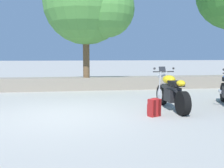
# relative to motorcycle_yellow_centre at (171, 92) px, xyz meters

# --- Properties ---
(ground_plane) EXTENTS (120.00, 120.00, 0.00)m
(ground_plane) POSITION_rel_motorcycle_yellow_centre_xyz_m (-3.08, -0.34, -0.49)
(ground_plane) COLOR #A3A099
(stone_wall) EXTENTS (36.00, 0.80, 0.55)m
(stone_wall) POSITION_rel_motorcycle_yellow_centre_xyz_m (-3.08, 4.46, -0.21)
(stone_wall) COLOR gray
(stone_wall) RESTS_ON ground
(motorcycle_yellow_centre) EXTENTS (0.67, 2.06, 1.18)m
(motorcycle_yellow_centre) POSITION_rel_motorcycle_yellow_centre_xyz_m (0.00, 0.00, 0.00)
(motorcycle_yellow_centre) COLOR black
(motorcycle_yellow_centre) RESTS_ON ground
(rider_backpack) EXTENTS (0.35, 0.33, 0.47)m
(rider_backpack) POSITION_rel_motorcycle_yellow_centre_xyz_m (-0.72, -0.73, -0.24)
(rider_backpack) COLOR #A31E1E
(rider_backpack) RESTS_ON ground
(leafy_tree_far_left) EXTENTS (3.75, 3.57, 4.98)m
(leafy_tree_far_left) POSITION_rel_motorcycle_yellow_centre_xyz_m (-2.02, 4.22, 3.18)
(leafy_tree_far_left) COLOR brown
(leafy_tree_far_left) RESTS_ON stone_wall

